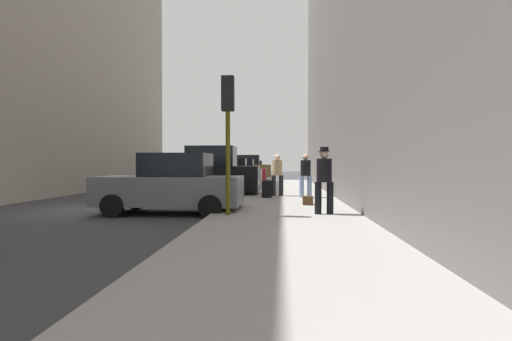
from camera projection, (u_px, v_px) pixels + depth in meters
The scene contains 15 objects.
ground_plane at pixel (99, 209), 12.89m from camera, with size 120.00×120.00×0.00m, color #38383A.
sidewalk at pixel (285, 209), 12.50m from camera, with size 4.00×40.00×0.15m, color gray.
parked_gray_coupe at pixel (172, 185), 11.79m from camera, with size 4.21×2.08×1.79m.
parked_black_suv at pixel (208, 174), 17.65m from camera, with size 4.61×2.07×2.25m.
parked_silver_sedan at pixel (228, 174), 24.00m from camera, with size 4.26×2.16×1.79m.
parked_red_hatchback at pixel (239, 172), 30.04m from camera, with size 4.23×2.12×1.79m.
parked_bronze_suv at pixel (247, 168), 36.68m from camera, with size 4.65×2.16×2.25m.
parked_dark_green_sedan at pixel (252, 169), 42.97m from camera, with size 4.24×2.13×1.79m.
fire_hydrant at pixel (253, 183), 20.36m from camera, with size 0.42×0.22×0.70m.
traffic_light at pixel (228, 115), 10.33m from camera, with size 0.32×0.32×3.60m.
pedestrian_in_tan_coat at pixel (277, 173), 16.48m from camera, with size 0.52×0.46×1.71m.
pedestrian_with_fedora at pixel (324, 177), 10.54m from camera, with size 0.52×0.45×1.78m.
pedestrian_in_jeans at pixel (306, 173), 15.76m from camera, with size 0.53×0.48×1.71m.
rolling_suitcase at pixel (267, 189), 15.74m from camera, with size 0.41×0.59×1.04m.
duffel_bag at pixel (308, 200), 12.95m from camera, with size 0.32×0.44×0.28m.
Camera 1 is at (5.90, -12.51, 1.50)m, focal length 28.00 mm.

